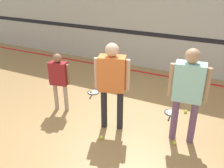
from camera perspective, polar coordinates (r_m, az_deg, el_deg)
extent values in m
plane|color=#A87F4C|center=(4.79, -1.32, -9.86)|extent=(16.00, 16.00, 0.00)
cube|color=beige|center=(7.13, 11.30, 15.43)|extent=(16.00, 0.06, 3.20)
cube|color=black|center=(7.21, 10.84, 10.89)|extent=(16.00, 0.01, 0.12)
cube|color=red|center=(7.17, 9.32, 2.30)|extent=(14.40, 0.10, 0.01)
cylinder|color=#232328|center=(4.61, -1.83, -5.58)|extent=(0.11, 0.11, 0.78)
cylinder|color=#232328|center=(4.57, 1.85, -5.88)|extent=(0.11, 0.11, 0.78)
cube|color=orange|center=(4.27, 0.00, 2.38)|extent=(0.51, 0.37, 0.62)
sphere|color=#DBAD89|center=(4.12, 0.00, 7.82)|extent=(0.23, 0.23, 0.23)
cylinder|color=#DBAD89|center=(4.32, -3.53, 2.49)|extent=(0.08, 0.08, 0.55)
cylinder|color=#DBAD89|center=(4.24, 3.60, 2.05)|extent=(0.08, 0.08, 0.55)
cylinder|color=tan|center=(5.35, -12.67, -2.75)|extent=(0.09, 0.09, 0.59)
cylinder|color=tan|center=(5.26, -10.48, -3.07)|extent=(0.09, 0.09, 0.59)
cube|color=maroon|center=(5.08, -12.10, 2.40)|extent=(0.38, 0.25, 0.47)
sphere|color=brown|center=(4.97, -12.43, 5.82)|extent=(0.17, 0.17, 0.17)
cylinder|color=brown|center=(5.17, -14.12, 2.54)|extent=(0.06, 0.06, 0.42)
cylinder|color=brown|center=(5.00, -9.99, 2.12)|extent=(0.06, 0.06, 0.42)
cylinder|color=#6B4C70|center=(4.43, 17.95, -8.28)|extent=(0.12, 0.12, 0.80)
cylinder|color=#6B4C70|center=(4.43, 14.06, -7.68)|extent=(0.12, 0.12, 0.80)
cube|color=#99D8D1|center=(4.09, 17.17, 0.42)|extent=(0.49, 0.30, 0.63)
sphere|color=tan|center=(3.94, 17.96, 6.12)|extent=(0.23, 0.23, 0.23)
cylinder|color=tan|center=(4.10, 20.94, -0.25)|extent=(0.08, 0.08, 0.56)
cylinder|color=tan|center=(4.11, 13.39, 0.88)|extent=(0.08, 0.08, 0.56)
torus|color=#28282D|center=(5.35, 13.38, -6.34)|extent=(0.30, 0.30, 0.02)
cylinder|color=silver|center=(5.35, 13.38, -6.34)|extent=(0.24, 0.24, 0.01)
cylinder|color=black|center=(5.17, 12.95, -7.54)|extent=(0.04, 0.18, 0.02)
sphere|color=black|center=(5.09, 12.77, -8.05)|extent=(0.03, 0.03, 0.03)
torus|color=#28282D|center=(6.04, -4.29, -1.85)|extent=(0.35, 0.35, 0.02)
cylinder|color=silver|center=(6.04, -4.29, -1.85)|extent=(0.24, 0.24, 0.01)
cylinder|color=black|center=(5.85, -4.84, -2.83)|extent=(0.07, 0.19, 0.02)
sphere|color=black|center=(5.77, -5.07, -3.26)|extent=(0.03, 0.03, 0.03)
sphere|color=#CCE038|center=(4.48, -2.42, -12.10)|extent=(0.07, 0.07, 0.07)
sphere|color=#CCE038|center=(5.42, 16.46, -6.04)|extent=(0.07, 0.07, 0.07)
sphere|color=#CCE038|center=(6.03, -4.85, -1.69)|extent=(0.07, 0.07, 0.07)
sphere|color=#CCE038|center=(4.49, 14.14, -12.94)|extent=(0.07, 0.07, 0.07)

